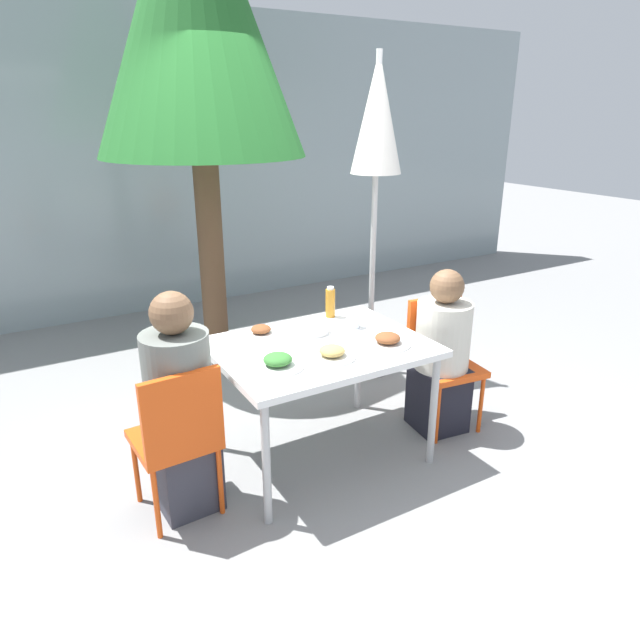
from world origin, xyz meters
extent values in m
plane|color=gray|center=(0.00, 0.00, 0.00)|extent=(24.00, 24.00, 0.00)
cube|color=#89999E|center=(0.00, 3.39, 1.50)|extent=(10.00, 0.20, 3.00)
cube|color=white|center=(0.00, 0.00, 0.73)|extent=(1.21, 0.92, 0.04)
cylinder|color=#B7B7B7|center=(-0.54, -0.40, 0.35)|extent=(0.04, 0.04, 0.71)
cylinder|color=#B7B7B7|center=(0.54, -0.40, 0.35)|extent=(0.04, 0.04, 0.71)
cylinder|color=#B7B7B7|center=(-0.54, 0.40, 0.35)|extent=(0.04, 0.04, 0.71)
cylinder|color=#B7B7B7|center=(0.54, 0.40, 0.35)|extent=(0.04, 0.04, 0.71)
cube|color=#E54C14|center=(-0.90, -0.05, 0.42)|extent=(0.42, 0.42, 0.04)
cube|color=#E54C14|center=(-0.89, -0.23, 0.65)|extent=(0.40, 0.06, 0.42)
cylinder|color=#E54C14|center=(-1.08, 0.11, 0.20)|extent=(0.03, 0.03, 0.40)
cylinder|color=#E54C14|center=(-0.74, 0.13, 0.20)|extent=(0.03, 0.03, 0.40)
cylinder|color=#E54C14|center=(-1.06, -0.23, 0.20)|extent=(0.03, 0.03, 0.40)
cylinder|color=#E54C14|center=(-0.73, -0.21, 0.20)|extent=(0.03, 0.03, 0.40)
cube|color=#383842|center=(-0.85, -0.05, 0.22)|extent=(0.32, 0.32, 0.44)
cylinder|color=slate|center=(-0.85, -0.05, 0.72)|extent=(0.34, 0.34, 0.56)
sphere|color=brown|center=(-0.85, -0.05, 1.11)|extent=(0.21, 0.21, 0.21)
cube|color=#E54C14|center=(0.90, -0.11, 0.42)|extent=(0.44, 0.44, 0.04)
cube|color=#E54C14|center=(0.93, 0.07, 0.65)|extent=(0.40, 0.08, 0.42)
cylinder|color=#E54C14|center=(1.05, -0.30, 0.20)|extent=(0.03, 0.03, 0.40)
cylinder|color=#E54C14|center=(0.72, -0.26, 0.20)|extent=(0.03, 0.03, 0.40)
cylinder|color=#E54C14|center=(1.09, 0.04, 0.20)|extent=(0.03, 0.03, 0.40)
cylinder|color=#E54C14|center=(0.76, 0.08, 0.20)|extent=(0.03, 0.03, 0.40)
cube|color=black|center=(0.85, -0.10, 0.22)|extent=(0.35, 0.35, 0.44)
cylinder|color=beige|center=(0.85, -0.10, 0.67)|extent=(0.35, 0.35, 0.44)
sphere|color=brown|center=(0.85, -0.10, 0.99)|extent=(0.22, 0.22, 0.22)
cylinder|color=#333333|center=(0.99, 0.88, 0.03)|extent=(0.36, 0.36, 0.05)
cylinder|color=#BCBCBC|center=(0.99, 0.88, 1.21)|extent=(0.04, 0.04, 2.42)
cone|color=silver|center=(0.99, 0.88, 2.00)|extent=(0.37, 0.37, 0.83)
cylinder|color=white|center=(0.33, -0.20, 0.75)|extent=(0.27, 0.27, 0.01)
ellipsoid|color=brown|center=(0.33, -0.20, 0.79)|extent=(0.15, 0.15, 0.06)
cylinder|color=white|center=(-0.23, 0.30, 0.75)|extent=(0.22, 0.22, 0.01)
ellipsoid|color=brown|center=(-0.23, 0.30, 0.79)|extent=(0.12, 0.12, 0.05)
cylinder|color=white|center=(-0.35, -0.16, 0.75)|extent=(0.28, 0.28, 0.01)
ellipsoid|color=#33702D|center=(-0.35, -0.16, 0.79)|extent=(0.15, 0.15, 0.06)
cylinder|color=white|center=(-0.04, -0.20, 0.75)|extent=(0.26, 0.26, 0.01)
ellipsoid|color=tan|center=(-0.04, -0.20, 0.79)|extent=(0.14, 0.14, 0.06)
cylinder|color=#B7751E|center=(0.30, 0.37, 0.84)|extent=(0.06, 0.06, 0.19)
cylinder|color=white|center=(0.30, 0.37, 0.94)|extent=(0.04, 0.04, 0.02)
cylinder|color=silver|center=(0.32, 0.13, 0.80)|extent=(0.08, 0.08, 0.10)
cylinder|color=white|center=(0.05, 0.18, 0.77)|extent=(0.19, 0.19, 0.05)
cylinder|color=brown|center=(-0.04, 1.67, 0.85)|extent=(0.20, 0.20, 1.69)
cone|color=#236628|center=(-0.04, 1.67, 2.72)|extent=(1.53, 1.53, 2.04)
camera|label=1|loc=(-1.53, -2.64, 2.02)|focal=32.00mm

